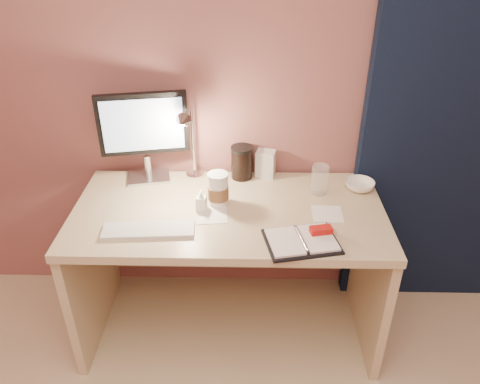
{
  "coord_description": "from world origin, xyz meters",
  "views": [
    {
      "loc": [
        0.09,
        -0.38,
        1.87
      ],
      "look_at": [
        0.05,
        1.33,
        0.85
      ],
      "focal_mm": 35.0,
      "sensor_mm": 36.0,
      "label": 1
    }
  ],
  "objects_px": {
    "planner": "(303,240)",
    "desk_lamp": "(193,140)",
    "monitor": "(143,129)",
    "bowl": "(360,185)",
    "clear_cup": "(320,180)",
    "product_box": "(266,164)",
    "coffee_cup": "(218,190)",
    "lotion_bottle": "(201,200)",
    "dark_jar": "(242,164)",
    "keyboard": "(149,230)",
    "desk": "(230,240)"
  },
  "relations": [
    {
      "from": "monitor",
      "to": "desk_lamp",
      "type": "bearing_deg",
      "value": -26.56
    },
    {
      "from": "keyboard",
      "to": "product_box",
      "type": "xyz_separation_m",
      "value": [
        0.5,
        0.49,
        0.06
      ]
    },
    {
      "from": "lotion_bottle",
      "to": "desk",
      "type": "bearing_deg",
      "value": 33.14
    },
    {
      "from": "planner",
      "to": "bowl",
      "type": "xyz_separation_m",
      "value": [
        0.31,
        0.43,
        0.01
      ]
    },
    {
      "from": "monitor",
      "to": "bowl",
      "type": "distance_m",
      "value": 1.06
    },
    {
      "from": "desk",
      "to": "keyboard",
      "type": "distance_m",
      "value": 0.47
    },
    {
      "from": "monitor",
      "to": "clear_cup",
      "type": "relative_size",
      "value": 3.18
    },
    {
      "from": "monitor",
      "to": "keyboard",
      "type": "relative_size",
      "value": 1.17
    },
    {
      "from": "desk",
      "to": "monitor",
      "type": "bearing_deg",
      "value": 154.07
    },
    {
      "from": "bowl",
      "to": "planner",
      "type": "bearing_deg",
      "value": -125.97
    },
    {
      "from": "coffee_cup",
      "to": "product_box",
      "type": "xyz_separation_m",
      "value": [
        0.22,
        0.27,
        -0.0
      ]
    },
    {
      "from": "lotion_bottle",
      "to": "dark_jar",
      "type": "xyz_separation_m",
      "value": [
        0.17,
        0.3,
        0.03
      ]
    },
    {
      "from": "planner",
      "to": "desk_lamp",
      "type": "relative_size",
      "value": 0.83
    },
    {
      "from": "monitor",
      "to": "clear_cup",
      "type": "distance_m",
      "value": 0.86
    },
    {
      "from": "desk",
      "to": "clear_cup",
      "type": "bearing_deg",
      "value": 10.92
    },
    {
      "from": "desk",
      "to": "dark_jar",
      "type": "xyz_separation_m",
      "value": [
        0.05,
        0.22,
        0.3
      ]
    },
    {
      "from": "bowl",
      "to": "dark_jar",
      "type": "distance_m",
      "value": 0.58
    },
    {
      "from": "keyboard",
      "to": "clear_cup",
      "type": "height_order",
      "value": "clear_cup"
    },
    {
      "from": "monitor",
      "to": "product_box",
      "type": "xyz_separation_m",
      "value": [
        0.58,
        0.04,
        -0.2
      ]
    },
    {
      "from": "desk",
      "to": "desk_lamp",
      "type": "xyz_separation_m",
      "value": [
        -0.17,
        0.13,
        0.47
      ]
    },
    {
      "from": "monitor",
      "to": "bowl",
      "type": "xyz_separation_m",
      "value": [
        1.03,
        -0.09,
        -0.24
      ]
    },
    {
      "from": "coffee_cup",
      "to": "product_box",
      "type": "bearing_deg",
      "value": 50.61
    },
    {
      "from": "desk",
      "to": "coffee_cup",
      "type": "distance_m",
      "value": 0.3
    },
    {
      "from": "planner",
      "to": "desk_lamp",
      "type": "distance_m",
      "value": 0.69
    },
    {
      "from": "coffee_cup",
      "to": "desk_lamp",
      "type": "distance_m",
      "value": 0.26
    },
    {
      "from": "dark_jar",
      "to": "planner",
      "type": "bearing_deg",
      "value": -64.38
    },
    {
      "from": "coffee_cup",
      "to": "dark_jar",
      "type": "bearing_deg",
      "value": 68.04
    },
    {
      "from": "planner",
      "to": "clear_cup",
      "type": "xyz_separation_m",
      "value": [
        0.11,
        0.39,
        0.06
      ]
    },
    {
      "from": "clear_cup",
      "to": "product_box",
      "type": "distance_m",
      "value": 0.3
    },
    {
      "from": "desk",
      "to": "lotion_bottle",
      "type": "distance_m",
      "value": 0.31
    },
    {
      "from": "coffee_cup",
      "to": "lotion_bottle",
      "type": "relative_size",
      "value": 1.57
    },
    {
      "from": "keyboard",
      "to": "coffee_cup",
      "type": "height_order",
      "value": "coffee_cup"
    },
    {
      "from": "product_box",
      "to": "desk_lamp",
      "type": "xyz_separation_m",
      "value": [
        -0.34,
        -0.11,
        0.18
      ]
    },
    {
      "from": "coffee_cup",
      "to": "lotion_bottle",
      "type": "bearing_deg",
      "value": -145.19
    },
    {
      "from": "desk_lamp",
      "to": "product_box",
      "type": "bearing_deg",
      "value": 25.94
    },
    {
      "from": "coffee_cup",
      "to": "clear_cup",
      "type": "bearing_deg",
      "value": 13.13
    },
    {
      "from": "bowl",
      "to": "desk_lamp",
      "type": "relative_size",
      "value": 0.36
    },
    {
      "from": "desk_lamp",
      "to": "keyboard",
      "type": "bearing_deg",
      "value": -103.75
    },
    {
      "from": "coffee_cup",
      "to": "clear_cup",
      "type": "height_order",
      "value": "coffee_cup"
    },
    {
      "from": "product_box",
      "to": "bowl",
      "type": "bearing_deg",
      "value": -2.83
    },
    {
      "from": "clear_cup",
      "to": "desk_lamp",
      "type": "distance_m",
      "value": 0.62
    },
    {
      "from": "keyboard",
      "to": "bowl",
      "type": "bearing_deg",
      "value": 17.28
    },
    {
      "from": "coffee_cup",
      "to": "planner",
      "type": "bearing_deg",
      "value": -38.44
    },
    {
      "from": "keyboard",
      "to": "clear_cup",
      "type": "distance_m",
      "value": 0.82
    },
    {
      "from": "product_box",
      "to": "desk",
      "type": "bearing_deg",
      "value": -112.85
    },
    {
      "from": "planner",
      "to": "bowl",
      "type": "distance_m",
      "value": 0.53
    },
    {
      "from": "coffee_cup",
      "to": "clear_cup",
      "type": "relative_size",
      "value": 1.1
    },
    {
      "from": "lotion_bottle",
      "to": "coffee_cup",
      "type": "bearing_deg",
      "value": 34.81
    },
    {
      "from": "monitor",
      "to": "coffee_cup",
      "type": "relative_size",
      "value": 2.89
    },
    {
      "from": "lotion_bottle",
      "to": "dark_jar",
      "type": "bearing_deg",
      "value": 60.01
    }
  ]
}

